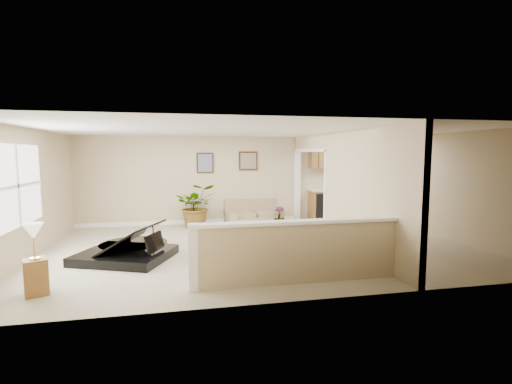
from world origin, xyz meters
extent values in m
plane|color=tan|center=(0.00, 0.00, 0.00)|extent=(9.00, 9.00, 0.00)
cube|color=tan|center=(0.00, 3.00, 1.25)|extent=(9.00, 0.04, 2.50)
cube|color=tan|center=(0.00, -3.00, 1.25)|extent=(9.00, 0.04, 2.50)
cube|color=tan|center=(-4.50, 0.00, 1.25)|extent=(0.04, 6.00, 2.50)
cube|color=tan|center=(4.50, 0.00, 1.25)|extent=(0.04, 6.00, 2.50)
cube|color=silver|center=(0.00, 0.00, 2.50)|extent=(9.00, 6.00, 0.04)
cube|color=gray|center=(3.15, 0.00, 0.00)|extent=(2.70, 6.00, 0.01)
cube|color=tan|center=(1.80, -1.20, 1.25)|extent=(0.12, 3.60, 2.50)
cube|color=tan|center=(1.80, 1.77, 2.30)|extent=(0.12, 2.35, 0.40)
cube|color=tan|center=(0.15, -2.30, 0.47)|extent=(3.30, 0.12, 0.95)
cube|color=white|center=(0.15, -2.30, 0.96)|extent=(3.40, 0.22, 0.05)
cube|color=white|center=(-1.50, -2.30, 0.50)|extent=(0.14, 0.14, 1.00)
cube|color=white|center=(-4.49, -0.50, 1.45)|extent=(0.05, 2.15, 1.45)
cube|color=#332112|center=(-0.95, 2.98, 1.75)|extent=(0.48, 0.03, 0.58)
cube|color=#7E506D|center=(-0.95, 2.96, 1.75)|extent=(0.40, 0.01, 0.50)
cube|color=#332112|center=(0.30, 2.98, 1.80)|extent=(0.55, 0.03, 0.55)
cube|color=white|center=(0.30, 2.96, 1.80)|extent=(0.46, 0.01, 0.46)
cube|color=brown|center=(3.30, 2.70, 0.45)|extent=(2.30, 0.60, 0.90)
cube|color=beige|center=(3.30, 2.70, 0.92)|extent=(2.36, 0.65, 0.04)
cube|color=black|center=(2.50, 2.69, 0.43)|extent=(0.60, 0.60, 0.84)
cube|color=brown|center=(3.30, 2.82, 1.95)|extent=(2.30, 0.35, 0.75)
cube|color=black|center=(-2.72, -0.41, 0.85)|extent=(2.01, 1.89, 0.33)
cylinder|color=black|center=(-2.88, 0.20, 0.85)|extent=(1.37, 1.37, 0.33)
cube|color=white|center=(-1.77, -0.41, 0.81)|extent=(0.65, 1.11, 0.02)
cube|color=black|center=(-2.83, -0.30, 1.15)|extent=(1.65, 1.66, 0.75)
cube|color=black|center=(-1.11, -0.32, 0.25)|extent=(0.66, 0.84, 0.50)
cube|color=tan|center=(0.40, 2.65, 0.22)|extent=(1.65, 1.05, 0.44)
cube|color=tan|center=(0.40, 2.99, 0.67)|extent=(1.58, 0.38, 0.46)
cube|color=tan|center=(-0.29, 2.65, 0.52)|extent=(0.28, 0.90, 0.17)
cube|color=tan|center=(1.09, 2.65, 0.52)|extent=(0.28, 0.90, 0.17)
cylinder|color=black|center=(-1.31, 2.65, 0.01)|extent=(0.33, 0.33, 0.03)
cylinder|color=black|center=(-1.31, 2.65, 0.33)|extent=(0.03, 0.03, 0.65)
cylinder|color=black|center=(-1.31, 2.65, 0.66)|extent=(0.46, 0.46, 0.03)
cylinder|color=black|center=(-1.23, 2.45, 0.12)|extent=(0.34, 0.34, 0.24)
imported|color=#1E4E17|center=(-1.23, 2.45, 0.60)|extent=(1.09, 0.94, 1.20)
cylinder|color=black|center=(1.05, 2.27, 0.10)|extent=(0.27, 0.27, 0.19)
imported|color=#1E4E17|center=(1.05, 2.27, 0.26)|extent=(0.38, 0.38, 0.53)
cube|color=brown|center=(-3.71, -2.01, 0.26)|extent=(0.40, 0.40, 0.52)
cylinder|color=gold|center=(-3.71, -2.01, 0.53)|extent=(0.14, 0.14, 0.02)
cylinder|color=gold|center=(-3.71, -2.01, 0.71)|extent=(0.03, 0.03, 0.35)
cone|color=beige|center=(-3.71, -2.01, 0.92)|extent=(0.28, 0.28, 0.23)
camera|label=1|loc=(-1.67, -7.68, 2.02)|focal=26.00mm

